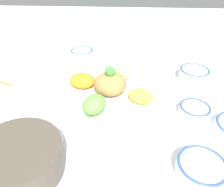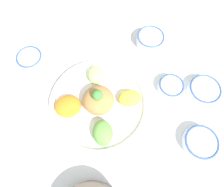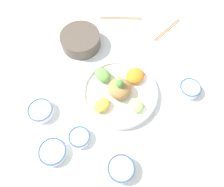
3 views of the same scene
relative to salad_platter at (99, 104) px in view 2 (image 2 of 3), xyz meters
name	(u,v)px [view 2 (image 2 of 3)]	position (x,y,z in m)	size (l,w,h in m)	color
ground_plane	(95,108)	(0.02, 0.00, -0.03)	(2.40, 2.40, 0.00)	white
salad_platter	(99,104)	(0.00, 0.00, 0.00)	(0.35, 0.35, 0.12)	white
sauce_bowl_red	(150,39)	(-0.31, -0.13, 0.00)	(0.11, 0.11, 0.05)	white
rice_bowl_blue	(200,142)	(-0.22, 0.28, -0.01)	(0.11, 0.11, 0.04)	white
sauce_bowl_dark	(30,59)	(0.14, -0.29, 0.00)	(0.10, 0.10, 0.04)	white
rice_bowl_plain	(171,86)	(-0.26, 0.07, -0.01)	(0.09, 0.09, 0.03)	white
sauce_bowl_far	(204,90)	(-0.35, 0.14, -0.01)	(0.11, 0.11, 0.03)	white
serving_spoon_main	(82,44)	(-0.07, -0.27, -0.02)	(0.06, 0.14, 0.01)	silver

